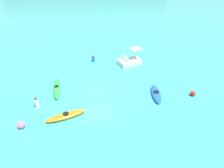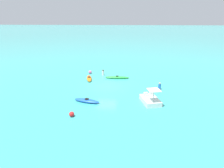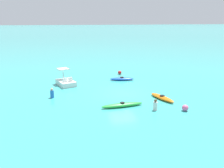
{
  "view_description": "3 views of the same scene",
  "coord_description": "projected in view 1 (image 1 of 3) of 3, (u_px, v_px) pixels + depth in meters",
  "views": [
    {
      "loc": [
        -1.06,
        -13.44,
        8.87
      ],
      "look_at": [
        1.37,
        0.52,
        0.38
      ],
      "focal_mm": 30.42,
      "sensor_mm": 36.0,
      "label": 1
    },
    {
      "loc": [
        20.67,
        3.24,
        7.8
      ],
      "look_at": [
        0.18,
        0.72,
        0.41
      ],
      "focal_mm": 28.61,
      "sensor_mm": 36.0,
      "label": 2
    },
    {
      "loc": [
        -20.06,
        5.94,
        6.68
      ],
      "look_at": [
        1.31,
        0.73,
        0.6
      ],
      "focal_mm": 37.43,
      "sensor_mm": 36.0,
      "label": 3
    }
  ],
  "objects": [
    {
      "name": "buoy_red",
      "position": [
        193.0,
        93.0,
        15.53
      ],
      "size": [
        0.44,
        0.44,
        0.44
      ],
      "primitive_type": "sphere",
      "color": "red",
      "rests_on": "ground_plane"
    },
    {
      "name": "kayak_green",
      "position": [
        57.0,
        88.0,
        16.35
      ],
      "size": [
        0.79,
        3.47,
        0.37
      ],
      "color": "green",
      "rests_on": "ground_plane"
    },
    {
      "name": "kayak_orange",
      "position": [
        66.0,
        116.0,
        13.23
      ],
      "size": [
        2.87,
        1.41,
        0.37
      ],
      "color": "orange",
      "rests_on": "ground_plane"
    },
    {
      "name": "buoy_pink",
      "position": [
        21.0,
        125.0,
        12.32
      ],
      "size": [
        0.48,
        0.48,
        0.48
      ],
      "primitive_type": "sphere",
      "color": "pink",
      "rests_on": "ground_plane"
    },
    {
      "name": "pedal_boat_white",
      "position": [
        130.0,
        61.0,
        20.78
      ],
      "size": [
        2.73,
        2.14,
        1.68
      ],
      "color": "white",
      "rests_on": "ground_plane"
    },
    {
      "name": "kayak_blue",
      "position": [
        156.0,
        94.0,
        15.6
      ],
      "size": [
        1.25,
        2.79,
        0.37
      ],
      "color": "blue",
      "rests_on": "ground_plane"
    },
    {
      "name": "person_near_shore",
      "position": [
        37.0,
        103.0,
        14.16
      ],
      "size": [
        0.45,
        0.45,
        0.88
      ],
      "color": "silver",
      "rests_on": "ground_plane"
    },
    {
      "name": "person_by_kayaks",
      "position": [
        93.0,
        58.0,
        21.35
      ],
      "size": [
        0.39,
        0.39,
        0.88
      ],
      "color": "blue",
      "rests_on": "ground_plane"
    },
    {
      "name": "ground_plane",
      "position": [
        97.0,
        92.0,
        16.07
      ],
      "size": [
        600.0,
        600.0,
        0.0
      ],
      "primitive_type": "plane",
      "color": "#38ADA8"
    }
  ]
}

